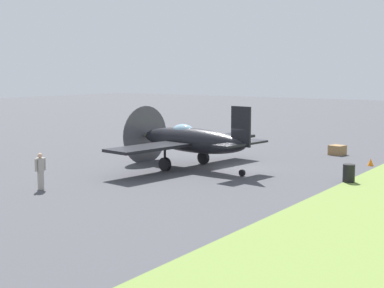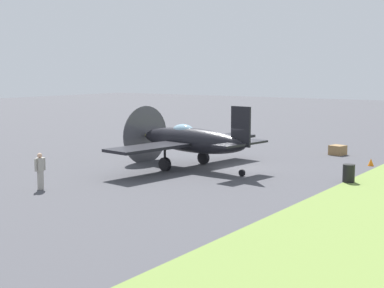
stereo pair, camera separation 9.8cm
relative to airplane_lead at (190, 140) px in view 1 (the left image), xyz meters
name	(u,v)px [view 1 (the left image)]	position (x,y,z in m)	size (l,w,h in m)	color
ground_plane	(238,171)	(0.65, -2.79, -1.62)	(160.00, 160.00, 0.00)	#424247
airplane_lead	(190,140)	(0.00, 0.00, 0.00)	(10.90, 8.66, 3.86)	black
ground_crew_chief	(40,170)	(-8.84, 2.40, -0.70)	(0.63, 0.38, 1.73)	#9E998E
fuel_drum	(349,173)	(1.10, -8.91, -1.17)	(0.60, 0.60, 0.90)	black
supply_crate	(337,150)	(9.79, -5.11, -1.30)	(0.90, 0.90, 0.64)	olive
runway_marker_cone	(371,162)	(6.65, -8.30, -1.40)	(0.36, 0.36, 0.44)	orange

